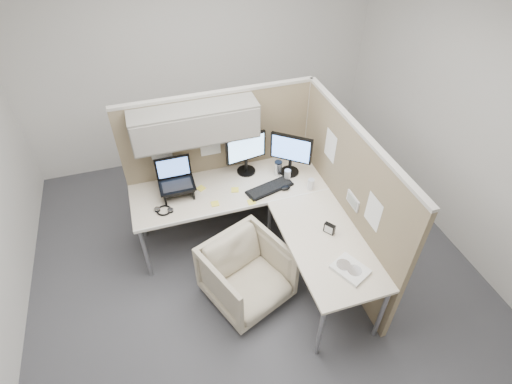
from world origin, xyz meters
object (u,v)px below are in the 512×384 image
object	(u,v)px
monitor_left	(246,151)
keyboard	(270,188)
office_chair	(247,272)
desk	(262,212)

from	to	relation	value
monitor_left	keyboard	world-z (taller)	monitor_left
keyboard	monitor_left	bearing A→B (deg)	98.30
office_chair	keyboard	world-z (taller)	keyboard
desk	monitor_left	distance (m)	0.68
office_chair	keyboard	size ratio (longest dim) A/B	1.46
monitor_left	keyboard	xyz separation A→B (m)	(0.15, -0.35, -0.26)
monitor_left	keyboard	distance (m)	0.46
keyboard	office_chair	bearing A→B (deg)	-138.35
desk	monitor_left	xyz separation A→B (m)	(0.02, 0.60, 0.32)
desk	office_chair	distance (m)	0.60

